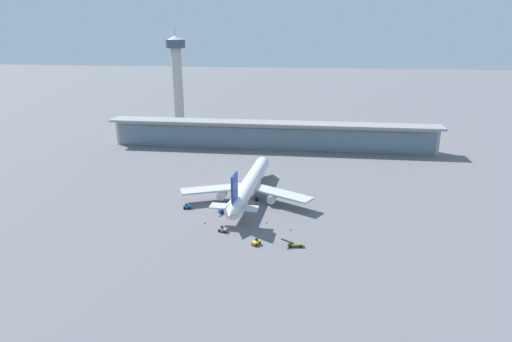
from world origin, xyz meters
TOP-DOWN VIEW (x-y plane):
  - ground_plane at (0.00, 0.00)m, footprint 1200.00×1200.00m
  - airliner_on_stand at (-1.46, 3.19)m, footprint 52.57×68.47m
  - service_truck_near_nose_grey at (-5.90, -27.98)m, footprint 3.27×2.56m
  - service_truck_under_wing_blue at (-8.77, -11.52)m, footprint 5.64×5.89m
  - service_truck_mid_apron_olive at (18.49, -35.51)m, footprint 6.93×2.51m
  - service_truck_by_tail_yellow at (6.44, -35.90)m, footprint 2.97×3.33m
  - service_truck_on_taxiway_blue at (-23.23, -9.93)m, footprint 3.11×2.17m
  - terminal_building at (0.00, 82.77)m, footprint 183.60×12.80m
  - control_tower at (-63.12, 115.46)m, footprint 12.00×12.00m
  - safety_cone_alpha at (2.01, -17.18)m, footprint 0.62×0.62m
  - safety_cone_bravo at (7.87, -19.18)m, footprint 0.62×0.62m
  - safety_cone_charlie at (-13.46, -22.29)m, footprint 0.62×0.62m
  - safety_cone_delta at (16.79, -23.93)m, footprint 0.62×0.62m

SIDE VIEW (x-z plane):
  - ground_plane at x=0.00m, z-range 0.00..0.00m
  - safety_cone_alpha at x=2.01m, z-range -0.03..0.67m
  - safety_cone_bravo at x=7.87m, z-range -0.03..0.67m
  - safety_cone_charlie at x=-13.46m, z-range -0.03..0.67m
  - safety_cone_delta at x=16.79m, z-range -0.03..0.67m
  - service_truck_under_wing_blue at x=-8.77m, z-range -0.54..2.16m
  - service_truck_mid_apron_olive at x=18.49m, z-range -0.54..2.16m
  - service_truck_near_nose_grey at x=-5.90m, z-range -0.15..1.90m
  - service_truck_by_tail_yellow at x=6.44m, z-range -0.15..1.90m
  - service_truck_on_taxiway_blue at x=-23.23m, z-range -0.15..1.90m
  - airliner_on_stand at x=-1.46m, z-range -3.37..14.85m
  - terminal_building at x=0.00m, z-range 0.27..15.47m
  - control_tower at x=-63.12m, z-range 3.05..68.44m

